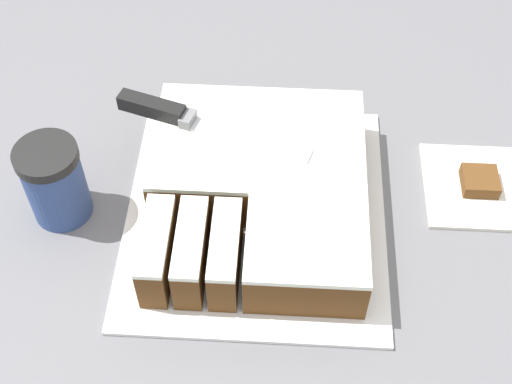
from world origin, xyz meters
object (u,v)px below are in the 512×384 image
at_px(cake_board, 256,210).
at_px(cake, 259,189).
at_px(knife, 174,115).
at_px(brownie, 480,181).
at_px(coffee_cup, 55,182).

relative_size(cake_board, cake, 1.20).
height_order(knife, brownie, knife).
bearing_deg(brownie, cake_board, -169.13).
relative_size(cake, brownie, 6.58).
bearing_deg(cake, knife, 144.42).
height_order(cake_board, knife, knife).
distance_m(cake, brownie, 0.31).
height_order(cake, coffee_cup, coffee_cup).
distance_m(knife, coffee_cup, 0.18).
bearing_deg(coffee_cup, knife, 35.00).
relative_size(cake_board, knife, 1.44).
distance_m(cake, knife, 0.15).
height_order(cake_board, brownie, brownie).
bearing_deg(knife, brownie, 13.40).
xyz_separation_m(cake_board, cake, (0.00, 0.00, 0.04)).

